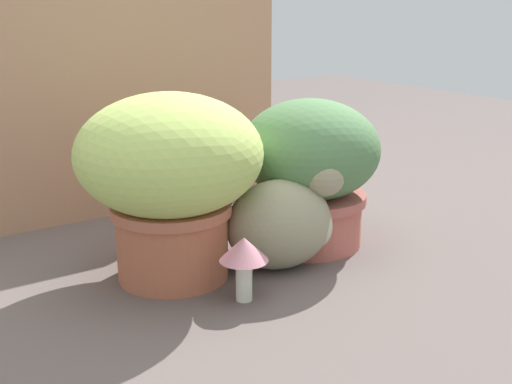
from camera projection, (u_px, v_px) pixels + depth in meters
name	position (u px, v px, depth m)	size (l,w,h in m)	color
ground_plane	(200.00, 281.00, 1.54)	(6.00, 6.00, 0.00)	#5E524E
cardboard_backdrop	(97.00, 86.00, 1.89)	(1.20, 0.03, 0.78)	tan
grass_planter	(170.00, 172.00, 1.49)	(0.42, 0.42, 0.43)	#B15F42
leafy_planter	(310.00, 168.00, 1.71)	(0.36, 0.36, 0.39)	#B65E50
cat	(286.00, 219.00, 1.59)	(0.37, 0.24, 0.32)	gray
mushroom_ornament_pink	(244.00, 254.00, 1.41)	(0.11, 0.11, 0.14)	silver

